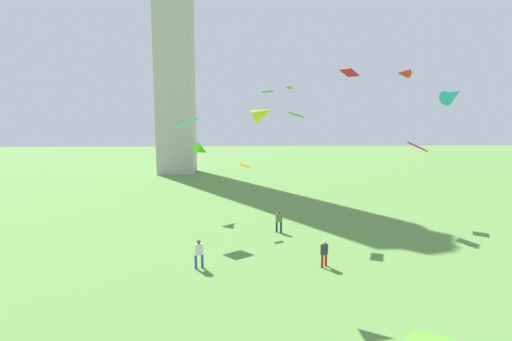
% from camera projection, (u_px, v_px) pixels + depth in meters
% --- Properties ---
extents(monument_obelisk, '(5.67, 5.67, 51.24)m').
position_uv_depth(monument_obelisk, '(173.00, 9.00, 57.82)').
color(monument_obelisk, '#B7B2A8').
rests_on(monument_obelisk, ground_plane).
extents(person_0, '(0.51, 0.36, 1.68)m').
position_uv_depth(person_0, '(199.00, 252.00, 21.24)').
color(person_0, '#235693').
rests_on(person_0, ground_plane).
extents(person_1, '(0.51, 0.45, 1.69)m').
position_uv_depth(person_1, '(279.00, 220.00, 28.14)').
color(person_1, '#1E2333').
rests_on(person_1, ground_plane).
extents(person_2, '(0.46, 0.44, 1.56)m').
position_uv_depth(person_2, '(324.00, 252.00, 21.47)').
color(person_2, red).
rests_on(person_2, ground_plane).
extents(kite_flying_0, '(1.70, 1.85, 0.83)m').
position_uv_depth(kite_flying_0, '(187.00, 123.00, 28.31)').
color(kite_flying_0, '#21F1E2').
extents(kite_flying_1, '(1.52, 1.96, 0.78)m').
position_uv_depth(kite_flying_1, '(349.00, 73.00, 33.22)').
color(kite_flying_1, red).
extents(kite_flying_2, '(1.37, 1.56, 0.44)m').
position_uv_depth(kite_flying_2, '(296.00, 115.00, 28.32)').
color(kite_flying_2, '#2DC410').
extents(kite_flying_3, '(1.37, 0.84, 1.18)m').
position_uv_depth(kite_flying_3, '(263.00, 113.00, 19.72)').
color(kite_flying_3, yellow).
extents(kite_flying_4, '(0.82, 0.70, 0.39)m').
position_uv_depth(kite_flying_4, '(244.00, 165.00, 28.85)').
color(kite_flying_4, '#C88F09').
extents(kite_flying_5, '(0.87, 0.93, 0.20)m').
position_uv_depth(kite_flying_5, '(289.00, 88.00, 36.34)').
color(kite_flying_5, '#B98F27').
extents(kite_flying_6, '(1.78, 1.90, 0.92)m').
position_uv_depth(kite_flying_6, '(418.00, 147.00, 31.40)').
color(kite_flying_6, '#DC11A9').
extents(kite_flying_7, '(1.81, 1.84, 1.44)m').
position_uv_depth(kite_flying_7, '(201.00, 150.00, 33.57)').
color(kite_flying_7, '#41C114').
extents(kite_flying_8, '(1.82, 1.45, 1.37)m').
position_uv_depth(kite_flying_8, '(453.00, 95.00, 23.15)').
color(kite_flying_8, '#2BB4BA').
extents(kite_flying_9, '(1.42, 1.14, 0.90)m').
position_uv_depth(kite_flying_9, '(403.00, 73.00, 35.40)').
color(kite_flying_9, '#BA3C28').
extents(kite_flying_10, '(1.20, 0.92, 0.31)m').
position_uv_depth(kite_flying_10, '(268.00, 92.00, 34.25)').
color(kite_flying_10, '#32E408').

